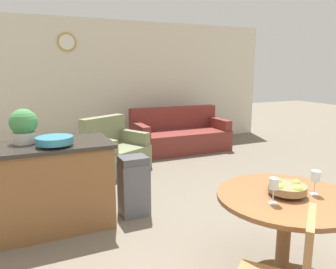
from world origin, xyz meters
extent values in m
cube|color=beige|center=(0.00, 5.95, 1.35)|extent=(8.00, 0.06, 2.70)
cylinder|color=tan|center=(-0.68, 5.90, 2.21)|extent=(0.37, 0.02, 0.37)
cylinder|color=white|center=(-0.68, 5.89, 2.21)|extent=(0.30, 0.01, 0.30)
cylinder|color=brown|center=(0.18, 0.77, 0.37)|extent=(0.11, 0.11, 0.66)
cylinder|color=brown|center=(0.18, 0.77, 0.72)|extent=(1.08, 1.08, 0.03)
cube|color=#9E6B3D|center=(-0.29, 0.13, 0.69)|extent=(0.32, 0.28, 0.48)
cylinder|color=olive|center=(0.18, 0.77, 0.75)|extent=(0.11, 0.11, 0.03)
cylinder|color=olive|center=(0.18, 0.77, 0.79)|extent=(0.29, 0.29, 0.06)
sphere|color=#8CB738|center=(0.28, 0.78, 0.81)|extent=(0.08, 0.08, 0.08)
sphere|color=#8CB738|center=(0.17, 0.87, 0.81)|extent=(0.08, 0.08, 0.08)
sphere|color=#8CB738|center=(0.08, 0.76, 0.81)|extent=(0.08, 0.08, 0.08)
sphere|color=#8CB738|center=(0.19, 0.67, 0.81)|extent=(0.08, 0.08, 0.08)
cylinder|color=silver|center=(-0.02, 0.70, 0.74)|extent=(0.06, 0.06, 0.01)
cylinder|color=silver|center=(-0.02, 0.70, 0.79)|extent=(0.01, 0.01, 0.11)
cylinder|color=silver|center=(-0.02, 0.70, 0.89)|extent=(0.07, 0.07, 0.08)
cylinder|color=silver|center=(0.39, 0.69, 0.74)|extent=(0.06, 0.06, 0.01)
cylinder|color=silver|center=(0.39, 0.69, 0.79)|extent=(0.01, 0.01, 0.11)
cylinder|color=silver|center=(0.39, 0.69, 0.89)|extent=(0.07, 0.07, 0.08)
cube|color=brown|center=(-1.47, 2.51, 0.45)|extent=(1.35, 0.66, 0.89)
cube|color=#2D2823|center=(-1.47, 2.51, 0.91)|extent=(1.41, 0.72, 0.04)
cylinder|color=teal|center=(-1.35, 2.37, 0.94)|extent=(0.13, 0.13, 0.02)
cylinder|color=teal|center=(-1.35, 2.37, 0.99)|extent=(0.36, 0.36, 0.07)
cylinder|color=beige|center=(-1.62, 2.65, 0.99)|extent=(0.25, 0.25, 0.11)
sphere|color=#478E4C|center=(-1.62, 2.65, 1.15)|extent=(0.28, 0.28, 0.28)
cube|color=#56565B|center=(-0.50, 2.44, 0.31)|extent=(0.32, 0.27, 0.62)
cube|color=#49494E|center=(-0.50, 2.44, 0.66)|extent=(0.31, 0.26, 0.08)
cube|color=maroon|center=(1.38, 4.94, 0.21)|extent=(1.98, 0.95, 0.42)
cube|color=maroon|center=(1.38, 5.30, 0.65)|extent=(1.96, 0.24, 0.47)
cube|color=maroon|center=(0.48, 4.95, 0.32)|extent=(0.17, 0.85, 0.63)
cube|color=maroon|center=(2.28, 4.92, 0.32)|extent=(0.17, 0.85, 0.63)
cube|color=#7A7F5B|center=(-0.20, 4.24, 0.20)|extent=(1.17, 1.14, 0.40)
cube|color=#7A7F5B|center=(-0.35, 4.53, 0.64)|extent=(0.87, 0.57, 0.48)
cube|color=#7A7F5B|center=(-0.54, 4.06, 0.31)|extent=(0.47, 0.73, 0.62)
cube|color=#7A7F5B|center=(0.13, 4.41, 0.31)|extent=(0.47, 0.73, 0.62)
camera|label=1|loc=(-1.66, -1.02, 1.70)|focal=35.00mm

